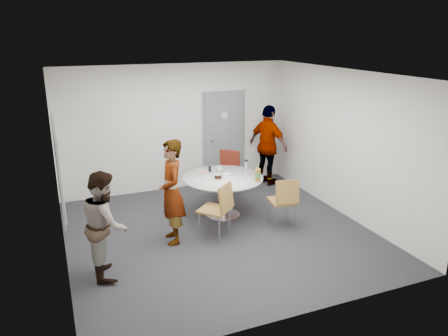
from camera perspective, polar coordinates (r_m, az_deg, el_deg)
name	(u,v)px	position (r m, az deg, el deg)	size (l,w,h in m)	color
floor	(219,233)	(7.63, -0.64, -8.46)	(5.00, 5.00, 0.00)	black
ceiling	(219,74)	(6.89, -0.72, 12.17)	(5.00, 5.00, 0.00)	silver
wall_back	(176,128)	(9.45, -6.28, 5.23)	(5.00, 5.00, 0.00)	silver
wall_left	(57,176)	(6.69, -21.02, -1.02)	(5.00, 5.00, 0.00)	silver
wall_right	(345,144)	(8.36, 15.50, 3.08)	(5.00, 5.00, 0.00)	silver
wall_front	(300,215)	(5.04, 9.89, -6.06)	(5.00, 5.00, 0.00)	silver
door	(224,138)	(9.85, -0.03, 3.92)	(1.02, 0.17, 2.12)	slate
whiteboard	(58,166)	(6.85, -20.85, 0.30)	(0.04, 1.90, 1.25)	gray
table	(224,182)	(8.07, 0.06, -1.89)	(1.48, 1.48, 1.07)	silver
chair_near_left	(219,205)	(7.22, -0.60, -4.89)	(0.67, 0.67, 0.97)	brown
chair_near_right	(285,198)	(7.68, 7.91, -3.87)	(0.49, 0.52, 0.92)	brown
chair_far	(228,168)	(9.13, 0.52, -0.04)	(0.67, 0.67, 0.96)	#601F13
person_main	(172,192)	(7.07, -6.85, -3.14)	(0.63, 0.41, 1.73)	#A5C6EA
person_left	(105,224)	(6.34, -15.27, -7.08)	(0.75, 0.58, 1.54)	white
person_right	(268,145)	(9.76, 5.79, 2.94)	(1.06, 0.44, 1.80)	black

